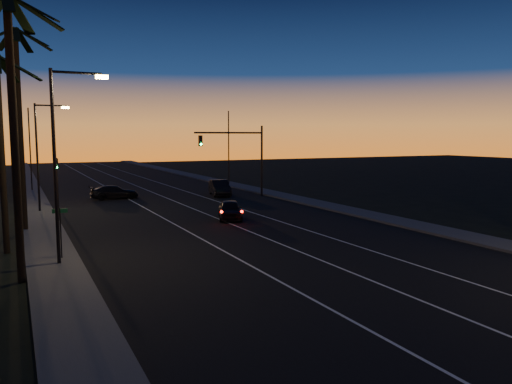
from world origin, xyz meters
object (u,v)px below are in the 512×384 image
cross_car (114,192)px  lead_car (230,210)px  signal_mast (240,149)px  right_car (220,188)px

cross_car → lead_car: bearing=-70.7°
signal_mast → cross_car: signal_mast is taller
lead_car → cross_car: lead_car is taller
signal_mast → lead_car: (-5.89, -11.32, -4.09)m
lead_car → right_car: size_ratio=0.95×
lead_car → right_car: 14.40m
right_car → lead_car: bearing=-108.9°
lead_car → cross_car: (-5.41, 15.43, -0.03)m
lead_car → signal_mast: bearing=62.5°
signal_mast → right_car: bearing=118.1°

